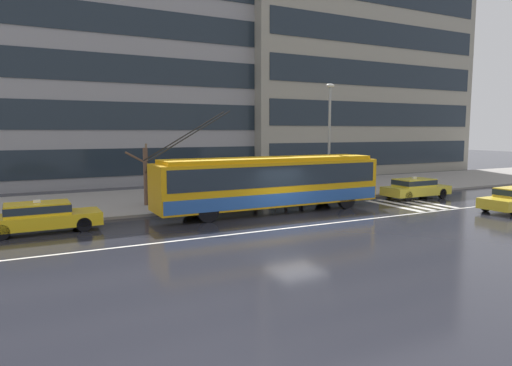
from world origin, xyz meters
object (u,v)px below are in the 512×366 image
object	(u,v)px
taxi_ahead_of_bus	(415,187)
taxi_queued_behind_bus	(41,216)
bus_shelter	(239,169)
pedestrian_waiting_by_pole	(213,178)
trolleybus	(271,182)
street_tree_bare	(145,174)
pedestrian_approaching_curb	(254,172)
street_lamp	(329,131)
pedestrian_walking_past	(303,174)
pedestrian_at_shelter	(286,173)

from	to	relation	value
taxi_ahead_of_bus	taxi_queued_behind_bus	bearing A→B (deg)	179.47
bus_shelter	pedestrian_waiting_by_pole	bearing A→B (deg)	-152.78
taxi_ahead_of_bus	bus_shelter	distance (m)	11.44
trolleybus	street_tree_bare	xyz separation A→B (m)	(-5.60, 4.39, 0.32)
pedestrian_approaching_curb	pedestrian_waiting_by_pole	distance (m)	3.72
pedestrian_approaching_curb	street_lamp	bearing A→B (deg)	-22.50
bus_shelter	street_tree_bare	distance (m)	5.46
street_lamp	pedestrian_waiting_by_pole	bearing A→B (deg)	178.47
bus_shelter	street_tree_bare	world-z (taller)	street_tree_bare
bus_shelter	pedestrian_walking_past	distance (m)	3.94
bus_shelter	taxi_queued_behind_bus	bearing A→B (deg)	-162.65
pedestrian_at_shelter	pedestrian_approaching_curb	world-z (taller)	pedestrian_at_shelter
taxi_ahead_of_bus	pedestrian_approaching_curb	size ratio (longest dim) A/B	2.27
taxi_ahead_of_bus	pedestrian_approaching_curb	distance (m)	10.38
bus_shelter	street_lamp	world-z (taller)	street_lamp
taxi_queued_behind_bus	pedestrian_approaching_curb	size ratio (longest dim) A/B	2.38
pedestrian_approaching_curb	street_lamp	world-z (taller)	street_lamp
street_tree_bare	pedestrian_approaching_curb	bearing A→B (deg)	-2.08
taxi_queued_behind_bus	street_tree_bare	size ratio (longest dim) A/B	1.36
pedestrian_at_shelter	pedestrian_approaching_curb	distance (m)	2.10
trolleybus	street_lamp	bearing A→B (deg)	23.11
street_lamp	taxi_queued_behind_bus	bearing A→B (deg)	-172.63
pedestrian_walking_past	trolleybus	bearing A→B (deg)	-146.78
bus_shelter	pedestrian_waiting_by_pole	world-z (taller)	bus_shelter
taxi_queued_behind_bus	street_lamp	size ratio (longest dim) A/B	0.67
bus_shelter	pedestrian_at_shelter	world-z (taller)	bus_shelter
pedestrian_at_shelter	bus_shelter	bearing A→B (deg)	157.70
pedestrian_approaching_curb	street_tree_bare	distance (m)	6.73
taxi_queued_behind_bus	pedestrian_at_shelter	bearing A→B (deg)	9.71
trolleybus	street_lamp	distance (m)	6.54
taxi_ahead_of_bus	street_tree_bare	size ratio (longest dim) A/B	1.30
bus_shelter	pedestrian_approaching_curb	distance (m)	1.46
taxi_ahead_of_bus	pedestrian_at_shelter	distance (m)	8.59
taxi_ahead_of_bus	street_lamp	world-z (taller)	street_lamp
bus_shelter	pedestrian_walking_past	size ratio (longest dim) A/B	2.24
taxi_queued_behind_bus	bus_shelter	bearing A→B (deg)	17.35
bus_shelter	pedestrian_approaching_curb	xyz separation A→B (m)	(1.32, 0.55, -0.25)
trolleybus	street_tree_bare	distance (m)	7.12
bus_shelter	pedestrian_at_shelter	bearing A→B (deg)	-22.30
taxi_queued_behind_bus	bus_shelter	xyz separation A→B (m)	(10.86, 3.39, 1.31)
trolleybus	pedestrian_approaching_curb	xyz separation A→B (m)	(1.12, 4.15, 0.17)
trolleybus	taxi_queued_behind_bus	size ratio (longest dim) A/B	2.73
taxi_queued_behind_bus	pedestrian_waiting_by_pole	world-z (taller)	pedestrian_waiting_by_pole
pedestrian_approaching_curb	pedestrian_walking_past	distance (m)	3.02
taxi_queued_behind_bus	street_lamp	distance (m)	17.07
taxi_ahead_of_bus	pedestrian_walking_past	size ratio (longest dim) A/B	2.39
taxi_ahead_of_bus	trolleybus	bearing A→B (deg)	-179.98
bus_shelter	pedestrian_walking_past	xyz separation A→B (m)	(3.70, -1.30, -0.36)
bus_shelter	street_tree_bare	bearing A→B (deg)	171.60
taxi_ahead_of_bus	bus_shelter	world-z (taller)	bus_shelter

